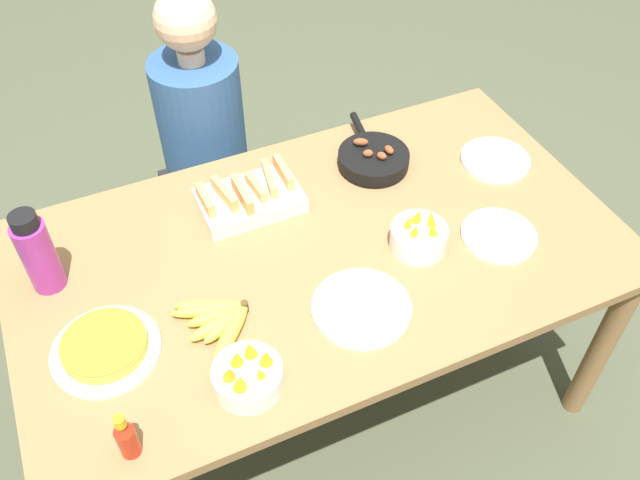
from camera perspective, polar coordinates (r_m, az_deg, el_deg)
The scene contains 14 objects.
ground_plane at distance 2.53m, azimuth 0.00°, elevation -12.45°, with size 14.00×14.00×0.00m, color #474C38.
dining_table at distance 1.99m, azimuth 0.00°, elevation -2.42°, with size 1.71×0.98×0.76m.
banana_bunch at distance 1.75m, azimuth -8.46°, elevation -6.56°, with size 0.21×0.24×0.04m.
melon_tray at distance 2.03m, azimuth -5.95°, elevation 3.58°, with size 0.30×0.19×0.10m.
skillet at distance 2.17m, azimuth 4.49°, elevation 6.86°, with size 0.23×0.34×0.08m.
frittata_plate_center at distance 1.76m, azimuth -17.65°, elevation -8.62°, with size 0.27×0.27×0.05m.
empty_plate_near_front at distance 2.01m, azimuth 14.82°, elevation 0.37°, with size 0.22×0.22×0.02m.
empty_plate_far_left at distance 2.26m, azimuth 14.54°, elevation 6.55°, with size 0.22×0.22×0.02m.
empty_plate_far_right at distance 1.77m, azimuth 3.50°, elevation -5.73°, with size 0.26×0.26×0.02m.
fruit_bowl_mango at distance 1.62m, azimuth -6.12°, elevation -11.25°, with size 0.17×0.17×0.12m.
fruit_bowl_citrus at distance 1.91m, azimuth 8.32°, elevation 0.32°, with size 0.16×0.16×0.12m.
water_bottle at distance 1.89m, azimuth -22.68°, elevation -1.02°, with size 0.09×0.09×0.25m.
hot_sauce_bottle at distance 1.57m, azimuth -16.01°, elevation -15.68°, with size 0.05×0.05×0.14m.
person_figure at distance 2.57m, azimuth -9.35°, elevation 5.76°, with size 0.33×0.33×1.23m.
Camera 1 is at (-0.54, -1.19, 2.16)m, focal length 38.00 mm.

